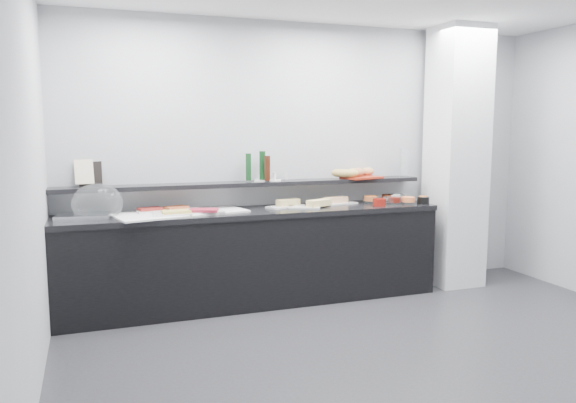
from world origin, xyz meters
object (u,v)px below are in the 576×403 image
object	(u,v)px
sandwich_plate_mid	(304,207)
cloche_base	(83,216)
framed_print	(90,171)
condiment_tray	(268,180)
carafe	(405,163)
bread_tray	(362,177)

from	to	relation	value
sandwich_plate_mid	cloche_base	bearing A→B (deg)	-158.69
framed_print	condiment_tray	bearing A→B (deg)	-3.17
sandwich_plate_mid	framed_print	bearing A→B (deg)	-167.32
cloche_base	condiment_tray	xyz separation A→B (m)	(1.71, 0.19, 0.24)
cloche_base	sandwich_plate_mid	bearing A→B (deg)	5.18
condiment_tray	carafe	bearing A→B (deg)	19.93
framed_print	carafe	world-z (taller)	carafe
framed_print	carafe	bearing A→B (deg)	-2.16
sandwich_plate_mid	condiment_tray	xyz separation A→B (m)	(-0.29, 0.24, 0.25)
cloche_base	carafe	xyz separation A→B (m)	(3.22, 0.15, 0.38)
condiment_tray	carafe	world-z (taller)	carafe
framed_print	sandwich_plate_mid	bearing A→B (deg)	-9.80
carafe	cloche_base	bearing A→B (deg)	-177.34
framed_print	bread_tray	world-z (taller)	framed_print
cloche_base	bread_tray	xyz separation A→B (m)	(2.71, 0.14, 0.24)
sandwich_plate_mid	condiment_tray	size ratio (longest dim) A/B	1.18
cloche_base	bread_tray	bearing A→B (deg)	9.74
bread_tray	carafe	size ratio (longest dim) A/B	1.27
condiment_tray	carafe	size ratio (longest dim) A/B	0.86
sandwich_plate_mid	framed_print	distance (m)	1.99
sandwich_plate_mid	bread_tray	bearing A→B (deg)	38.33
bread_tray	sandwich_plate_mid	bearing A→B (deg)	179.65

